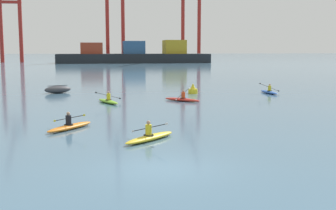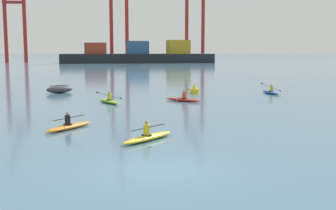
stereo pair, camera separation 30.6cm
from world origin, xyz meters
name	(u,v)px [view 2 (the right image)]	position (x,y,z in m)	size (l,w,h in m)	color
ground_plane	(158,169)	(0.00, 0.00, 0.00)	(800.00, 800.00, 0.00)	#476B84
container_barge	(138,55)	(8.53, 120.52, 2.37)	(46.95, 11.67, 7.08)	#1E2328
gantry_crane_west	(14,11)	(-30.14, 128.74, 16.06)	(7.18, 21.28, 32.75)	maroon
gantry_crane_west_mid	(119,4)	(2.96, 129.54, 18.97)	(6.33, 18.11, 41.56)	maroon
gantry_crane_east_mid	(195,10)	(28.73, 130.32, 17.37)	(6.88, 18.53, 34.21)	maroon
capsized_dinghy	(60,89)	(-6.27, 27.88, 0.35)	(2.82, 2.10, 0.76)	#38383D
channel_buoy	(194,90)	(6.65, 25.52, 0.36)	(0.90, 0.90, 1.00)	yellow
kayak_red	(183,99)	(4.48, 19.59, 0.17)	(2.86, 2.80, 1.08)	red
kayak_blue	(271,92)	(13.90, 24.32, 0.17)	(2.16, 3.43, 1.08)	#2856B2
kayak_orange	(69,126)	(-3.80, 8.31, 0.17)	(2.53, 3.07, 0.95)	orange
kayak_lime	(109,101)	(-1.58, 19.30, 0.17)	(2.06, 3.36, 0.98)	#7ABC2D
kayak_yellow	(148,137)	(0.10, 4.86, 0.17)	(2.85, 2.81, 0.97)	yellow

